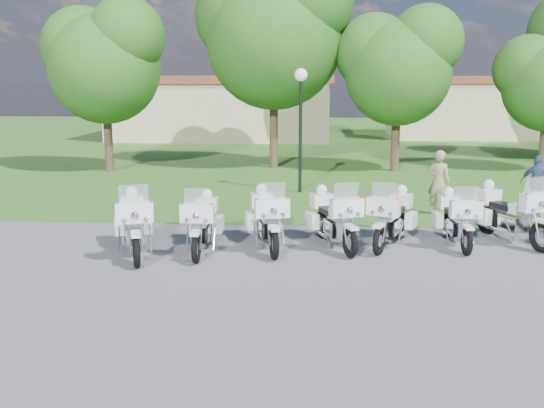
# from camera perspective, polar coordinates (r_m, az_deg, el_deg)

# --- Properties ---
(ground) EXTENTS (100.00, 100.00, 0.00)m
(ground) POSITION_cam_1_polar(r_m,az_deg,el_deg) (13.37, 3.60, -5.08)
(ground) COLOR #5E5E63
(ground) RESTS_ON ground
(grass_lawn) EXTENTS (100.00, 48.00, 0.01)m
(grass_lawn) POSITION_cam_1_polar(r_m,az_deg,el_deg) (39.99, 3.82, 6.06)
(grass_lawn) COLOR #355C1D
(grass_lawn) RESTS_ON ground
(motorcycle_0) EXTENTS (1.34, 2.46, 1.71)m
(motorcycle_0) POSITION_cam_1_polar(r_m,az_deg,el_deg) (13.81, -12.88, -1.74)
(motorcycle_0) COLOR black
(motorcycle_0) RESTS_ON ground
(motorcycle_1) EXTENTS (0.80, 2.36, 1.59)m
(motorcycle_1) POSITION_cam_1_polar(r_m,az_deg,el_deg) (13.82, -6.53, -1.73)
(motorcycle_1) COLOR black
(motorcycle_1) RESTS_ON ground
(motorcycle_2) EXTENTS (1.18, 2.44, 1.67)m
(motorcycle_2) POSITION_cam_1_polar(r_m,az_deg,el_deg) (14.02, -0.53, -1.32)
(motorcycle_2) COLOR black
(motorcycle_2) RESTS_ON ground
(motorcycle_3) EXTENTS (1.33, 2.33, 1.63)m
(motorcycle_3) POSITION_cam_1_polar(r_m,az_deg,el_deg) (14.20, 5.76, -1.27)
(motorcycle_3) COLOR black
(motorcycle_3) RESTS_ON ground
(motorcycle_4) EXTENTS (1.38, 2.26, 1.61)m
(motorcycle_4) POSITION_cam_1_polar(r_m,az_deg,el_deg) (14.52, 11.26, -1.19)
(motorcycle_4) COLOR black
(motorcycle_4) RESTS_ON ground
(motorcycle_5) EXTENTS (0.80, 2.28, 1.53)m
(motorcycle_5) POSITION_cam_1_polar(r_m,az_deg,el_deg) (14.93, 16.91, -1.26)
(motorcycle_5) COLOR black
(motorcycle_5) RESTS_ON ground
(motorcycle_6) EXTENTS (1.48, 2.35, 1.70)m
(motorcycle_6) POSITION_cam_1_polar(r_m,az_deg,el_deg) (15.63, 21.44, -0.74)
(motorcycle_6) COLOR black
(motorcycle_6) RESTS_ON ground
(lamp_post) EXTENTS (0.44, 0.44, 4.22)m
(lamp_post) POSITION_cam_1_polar(r_m,az_deg,el_deg) (20.74, 2.72, 9.78)
(lamp_post) COLOR black
(lamp_post) RESTS_ON ground
(tree_0) EXTENTS (5.38, 4.59, 7.18)m
(tree_0) POSITION_cam_1_polar(r_m,az_deg,el_deg) (26.77, -15.60, 13.13)
(tree_0) COLOR #38281C
(tree_0) RESTS_ON ground
(tree_1) EXTENTS (6.82, 5.82, 9.09)m
(tree_1) POSITION_cam_1_polar(r_m,az_deg,el_deg) (26.92, 0.06, 16.23)
(tree_1) COLOR #38281C
(tree_1) RESTS_ON ground
(tree_2) EXTENTS (5.16, 4.40, 6.88)m
(tree_2) POSITION_cam_1_polar(r_m,az_deg,el_deg) (26.35, 11.72, 12.91)
(tree_2) COLOR #38281C
(tree_2) RESTS_ON ground
(building_west) EXTENTS (14.56, 8.32, 4.10)m
(building_west) POSITION_cam_1_polar(r_m,az_deg,el_deg) (41.29, -4.60, 9.09)
(building_west) COLOR #C1AE8B
(building_west) RESTS_ON ground
(building_east) EXTENTS (11.44, 7.28, 4.10)m
(building_east) POSITION_cam_1_polar(r_m,az_deg,el_deg) (44.23, 18.44, 8.71)
(building_east) COLOR #C1AE8B
(building_east) RESTS_ON ground
(bystander_a) EXTENTS (0.81, 0.76, 1.87)m
(bystander_a) POSITION_cam_1_polar(r_m,az_deg,el_deg) (18.09, 15.42, 1.95)
(bystander_a) COLOR #9B8969
(bystander_a) RESTS_ON ground
(bystander_c) EXTENTS (1.03, 0.76, 1.63)m
(bystander_c) POSITION_cam_1_polar(r_m,az_deg,el_deg) (19.81, 23.69, 1.85)
(bystander_c) COLOR #384D88
(bystander_c) RESTS_ON ground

